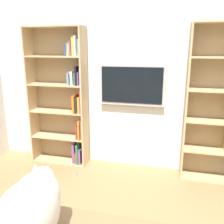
# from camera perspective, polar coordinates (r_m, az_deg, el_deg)

# --- Properties ---
(wall_back) EXTENTS (4.52, 0.06, 2.70)m
(wall_back) POSITION_cam_1_polar(r_m,az_deg,el_deg) (3.50, 5.41, 8.23)
(wall_back) COLOR silver
(wall_back) RESTS_ON ground
(bookshelf_right) EXTENTS (0.87, 0.28, 2.04)m
(bookshelf_right) POSITION_cam_1_polar(r_m,az_deg,el_deg) (3.70, -11.12, 3.08)
(bookshelf_right) COLOR tan
(bookshelf_right) RESTS_ON ground
(wall_mounted_tv) EXTENTS (0.93, 0.07, 0.58)m
(wall_mounted_tv) POSITION_cam_1_polar(r_m,az_deg,el_deg) (3.44, 4.69, 6.33)
(wall_mounted_tv) COLOR #B7B7BC
(cat) EXTENTS (0.28, 0.58, 0.38)m
(cat) POSITION_cam_1_polar(r_m,az_deg,el_deg) (1.36, -18.58, -21.00)
(cat) COLOR silver
(cat) RESTS_ON desk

